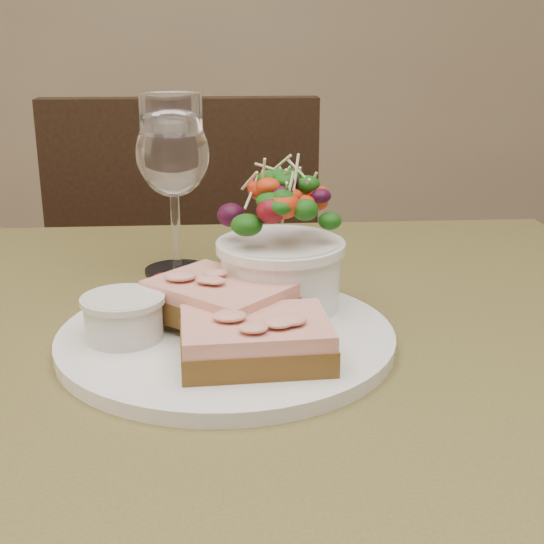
{
  "coord_description": "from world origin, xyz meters",
  "views": [
    {
      "loc": [
        -0.03,
        -0.58,
        1.01
      ],
      "look_at": [
        0.01,
        0.01,
        0.81
      ],
      "focal_mm": 50.0,
      "sensor_mm": 36.0,
      "label": 1
    }
  ],
  "objects": [
    {
      "name": "chair_far",
      "position": [
        -0.09,
        0.75,
        0.29
      ],
      "size": [
        0.42,
        0.42,
        0.9
      ],
      "rotation": [
        0.0,
        0.0,
        3.14
      ],
      "color": "black",
      "rests_on": "ground"
    },
    {
      "name": "dinner_plate",
      "position": [
        -0.03,
        0.0,
        0.76
      ],
      "size": [
        0.28,
        0.28,
        0.01
      ],
      "primitive_type": "cylinder",
      "color": "white",
      "rests_on": "cafe_table"
    },
    {
      "name": "ramekin",
      "position": [
        -0.11,
        -0.01,
        0.78
      ],
      "size": [
        0.06,
        0.06,
        0.04
      ],
      "color": "silver",
      "rests_on": "dinner_plate"
    },
    {
      "name": "wine_glass",
      "position": [
        -0.08,
        0.2,
        0.87
      ],
      "size": [
        0.08,
        0.08,
        0.18
      ],
      "color": "white",
      "rests_on": "cafe_table"
    },
    {
      "name": "sandwich_front",
      "position": [
        -0.0,
        -0.05,
        0.78
      ],
      "size": [
        0.12,
        0.09,
        0.03
      ],
      "rotation": [
        0.0,
        0.0,
        0.06
      ],
      "color": "#462A12",
      "rests_on": "dinner_plate"
    },
    {
      "name": "cafe_table",
      "position": [
        0.0,
        0.0,
        0.65
      ],
      "size": [
        0.8,
        0.8,
        0.75
      ],
      "color": "#4D4721",
      "rests_on": "ground"
    },
    {
      "name": "sandwich_back",
      "position": [
        -0.03,
        0.01,
        0.79
      ],
      "size": [
        0.14,
        0.14,
        0.03
      ],
      "rotation": [
        0.0,
        0.0,
        -0.75
      ],
      "color": "#462A12",
      "rests_on": "dinner_plate"
    },
    {
      "name": "salad_bowl",
      "position": [
        0.02,
        0.06,
        0.82
      ],
      "size": [
        0.11,
        0.11,
        0.13
      ],
      "color": "white",
      "rests_on": "dinner_plate"
    },
    {
      "name": "garnish",
      "position": [
        -0.08,
        0.1,
        0.77
      ],
      "size": [
        0.05,
        0.04,
        0.02
      ],
      "color": "#0F3309",
      "rests_on": "dinner_plate"
    }
  ]
}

